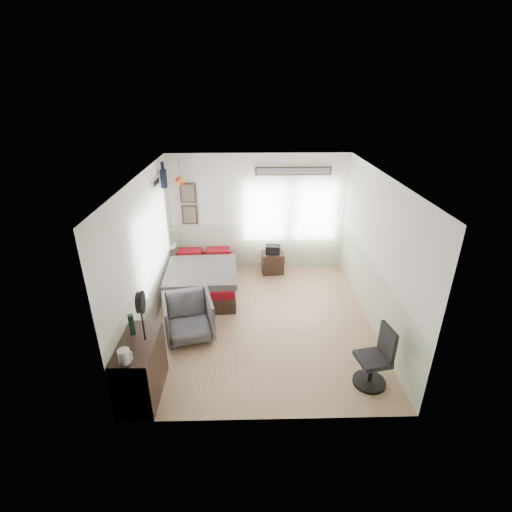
{
  "coord_description": "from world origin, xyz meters",
  "views": [
    {
      "loc": [
        -0.25,
        -5.77,
        4.01
      ],
      "look_at": [
        -0.1,
        0.4,
        1.15
      ],
      "focal_mm": 26.0,
      "sensor_mm": 36.0,
      "label": 1
    }
  ],
  "objects_px": {
    "dresser": "(141,368)",
    "task_chair": "(376,362)",
    "bed": "(203,278)",
    "armchair": "(188,317)",
    "nightstand": "(273,263)"
  },
  "relations": [
    {
      "from": "nightstand",
      "to": "task_chair",
      "type": "distance_m",
      "value": 3.81
    },
    {
      "from": "bed",
      "to": "task_chair",
      "type": "xyz_separation_m",
      "value": [
        2.78,
        -2.76,
        0.09
      ]
    },
    {
      "from": "armchair",
      "to": "task_chair",
      "type": "distance_m",
      "value": 3.1
    },
    {
      "from": "armchair",
      "to": "dresser",
      "type": "bearing_deg",
      "value": -123.28
    },
    {
      "from": "nightstand",
      "to": "task_chair",
      "type": "height_order",
      "value": "task_chair"
    },
    {
      "from": "dresser",
      "to": "nightstand",
      "type": "relative_size",
      "value": 2.05
    },
    {
      "from": "bed",
      "to": "nightstand",
      "type": "distance_m",
      "value": 1.74
    },
    {
      "from": "bed",
      "to": "nightstand",
      "type": "height_order",
      "value": "bed"
    },
    {
      "from": "bed",
      "to": "task_chair",
      "type": "height_order",
      "value": "task_chair"
    },
    {
      "from": "dresser",
      "to": "armchair",
      "type": "relative_size",
      "value": 1.2
    },
    {
      "from": "bed",
      "to": "armchair",
      "type": "xyz_separation_m",
      "value": [
        -0.08,
        -1.56,
        0.08
      ]
    },
    {
      "from": "dresser",
      "to": "task_chair",
      "type": "bearing_deg",
      "value": 2.1
    },
    {
      "from": "dresser",
      "to": "armchair",
      "type": "distance_m",
      "value": 1.41
    },
    {
      "from": "task_chair",
      "to": "bed",
      "type": "bearing_deg",
      "value": 124.65
    },
    {
      "from": "dresser",
      "to": "task_chair",
      "type": "relative_size",
      "value": 1.04
    }
  ]
}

